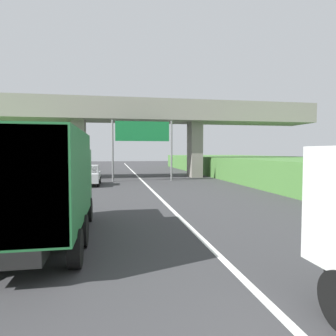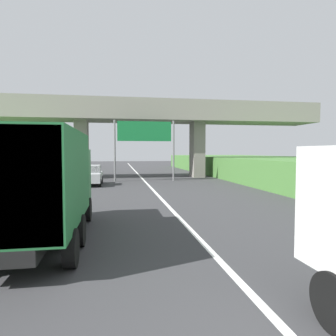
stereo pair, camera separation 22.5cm
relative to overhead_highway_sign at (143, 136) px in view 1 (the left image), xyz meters
name	(u,v)px [view 1 (the left image)]	position (x,y,z in m)	size (l,w,h in m)	color
lane_centre_stripe	(147,185)	(0.00, -3.78, -4.40)	(0.20, 102.92, 0.01)	white
overpass_bridge	(139,119)	(0.00, 4.08, 2.00)	(40.00, 4.80, 8.39)	gray
overhead_highway_sign	(143,136)	(0.00, 0.00, 0.00)	(5.88, 0.18, 5.89)	slate
speed_limit_sign	(2,185)	(-7.40, -15.52, -2.92)	(0.60, 0.08, 2.23)	slate
truck_green	(48,181)	(-4.82, -19.28, -2.47)	(2.44, 7.30, 3.44)	black
car_silver	(89,175)	(-4.85, -2.83, -3.54)	(1.86, 4.10, 1.72)	#B2B5B7
construction_barrel_2	(10,215)	(-6.66, -16.94, -3.94)	(0.57, 0.57, 0.90)	orange
construction_barrel_3	(46,195)	(-6.48, -11.72, -3.94)	(0.57, 0.57, 0.90)	orange
construction_barrel_4	(62,185)	(-6.46, -6.50, -3.94)	(0.57, 0.57, 0.90)	orange
construction_barrel_5	(71,179)	(-6.56, -1.29, -3.94)	(0.57, 0.57, 0.90)	orange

